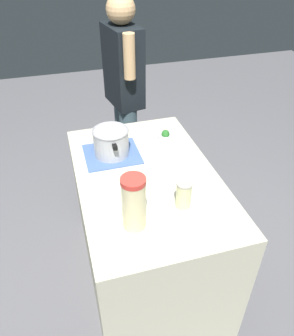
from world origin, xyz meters
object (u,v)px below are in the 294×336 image
cooking_pot (111,142)px  broccoli_bowl_front (166,136)px  person_cook (124,95)px  mason_jar (184,194)px  broccoli_bowl_center (132,182)px  lemonade_pitcher (134,203)px

cooking_pot → broccoli_bowl_front: cooking_pot is taller
person_cook → mason_jar: bearing=-179.9°
broccoli_bowl_front → person_cook: size_ratio=0.06×
broccoli_bowl_center → person_cook: size_ratio=0.08×
lemonade_pitcher → broccoli_bowl_front: lemonade_pitcher is taller
mason_jar → person_cook: person_cook is taller
cooking_pot → broccoli_bowl_center: (-0.32, -0.04, -0.06)m
cooking_pot → person_cook: bearing=-18.6°
cooking_pot → mason_jar: cooking_pot is taller
cooking_pot → person_cook: size_ratio=0.17×
lemonade_pitcher → broccoli_bowl_front: size_ratio=2.70×
lemonade_pitcher → mason_jar: 0.28m
mason_jar → person_cook: (1.26, 0.00, -0.04)m
lemonade_pitcher → broccoli_bowl_front: bearing=-29.5°
cooking_pot → broccoli_bowl_center: bearing=-172.2°
mason_jar → cooking_pot: bearing=25.1°
broccoli_bowl_center → person_cook: (1.05, -0.20, 0.00)m
mason_jar → broccoli_bowl_front: bearing=-10.5°
lemonade_pitcher → broccoli_bowl_center: 0.30m
mason_jar → person_cook: size_ratio=0.09×
cooking_pot → mason_jar: size_ratio=2.00×
lemonade_pitcher → mason_jar: size_ratio=1.93×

